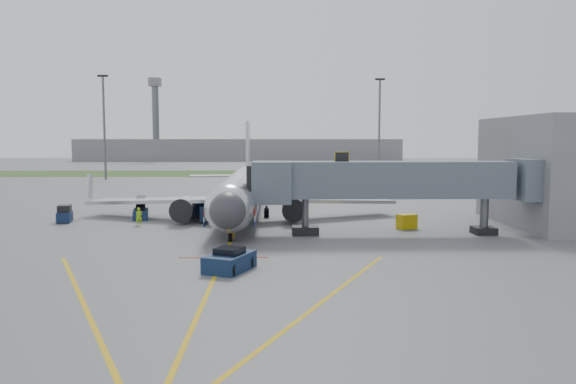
{
  "coord_description": "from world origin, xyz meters",
  "views": [
    {
      "loc": [
        3.53,
        -41.17,
        7.92
      ],
      "look_at": [
        4.64,
        8.98,
        3.2
      ],
      "focal_mm": 35.0,
      "sensor_mm": 36.0,
      "label": 1
    }
  ],
  "objects_px": {
    "pushback_tug": "(230,261)",
    "baggage_tug": "(65,215)",
    "belt_loader": "(141,213)",
    "ramp_worker": "(139,217)",
    "airliner": "(241,192)"
  },
  "relations": [
    {
      "from": "pushback_tug",
      "to": "belt_loader",
      "type": "relative_size",
      "value": 0.87
    },
    {
      "from": "belt_loader",
      "to": "ramp_worker",
      "type": "distance_m",
      "value": 4.74
    },
    {
      "from": "pushback_tug",
      "to": "baggage_tug",
      "type": "relative_size",
      "value": 1.55
    },
    {
      "from": "baggage_tug",
      "to": "belt_loader",
      "type": "relative_size",
      "value": 0.56
    },
    {
      "from": "pushback_tug",
      "to": "belt_loader",
      "type": "bearing_deg",
      "value": 115.4
    },
    {
      "from": "airliner",
      "to": "pushback_tug",
      "type": "distance_m",
      "value": 23.06
    },
    {
      "from": "belt_loader",
      "to": "pushback_tug",
      "type": "bearing_deg",
      "value": -64.6
    },
    {
      "from": "pushback_tug",
      "to": "ramp_worker",
      "type": "distance_m",
      "value": 20.48
    },
    {
      "from": "belt_loader",
      "to": "airliner",
      "type": "bearing_deg",
      "value": 1.92
    },
    {
      "from": "ramp_worker",
      "to": "pushback_tug",
      "type": "bearing_deg",
      "value": -78.84
    },
    {
      "from": "pushback_tug",
      "to": "baggage_tug",
      "type": "xyz_separation_m",
      "value": [
        -17.47,
        20.36,
        0.13
      ]
    },
    {
      "from": "pushback_tug",
      "to": "baggage_tug",
      "type": "distance_m",
      "value": 26.83
    },
    {
      "from": "baggage_tug",
      "to": "ramp_worker",
      "type": "bearing_deg",
      "value": -17.11
    },
    {
      "from": "pushback_tug",
      "to": "ramp_worker",
      "type": "height_order",
      "value": "ramp_worker"
    },
    {
      "from": "airliner",
      "to": "belt_loader",
      "type": "height_order",
      "value": "airliner"
    }
  ]
}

